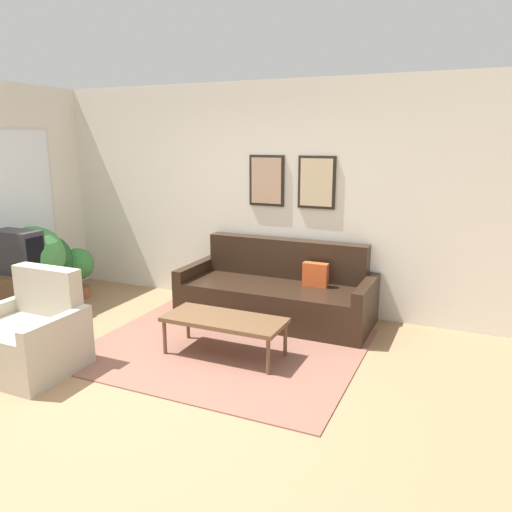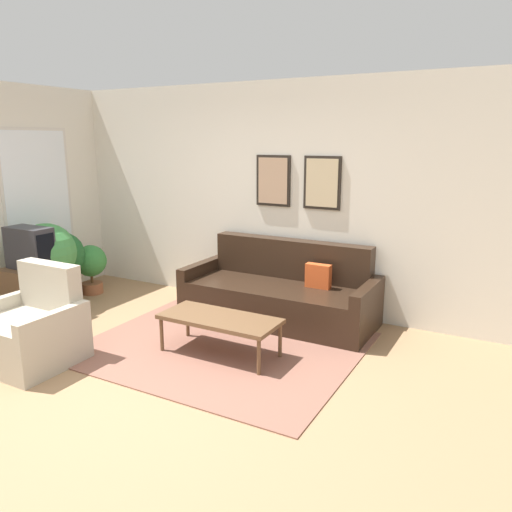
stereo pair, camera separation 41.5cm
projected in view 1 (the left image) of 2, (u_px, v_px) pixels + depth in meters
ground_plane at (129, 389)px, 4.15m from camera, size 16.00×16.00×0.00m
area_rug at (225, 347)px, 4.98m from camera, size 2.63×2.19×0.01m
wall_back at (254, 196)px, 6.10m from camera, size 8.00×0.09×2.70m
couch at (277, 294)px, 5.74m from camera, size 2.19×0.90×0.89m
coffee_table at (224, 321)px, 4.72m from camera, size 1.16×0.50×0.39m
tv_stand at (22, 297)px, 5.69m from camera, size 0.67×0.52×0.56m
tv at (18, 252)px, 5.57m from camera, size 0.57×0.28×0.49m
armchair at (29, 338)px, 4.46m from camera, size 0.87×0.76×0.89m
potted_plant_tall at (34, 258)px, 5.80m from camera, size 0.70×0.70×1.05m
potted_plant_by_window at (78, 268)px, 6.48m from camera, size 0.42×0.42×0.66m
potted_plant_small at (47, 261)px, 6.17m from camera, size 0.60×0.60×0.89m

